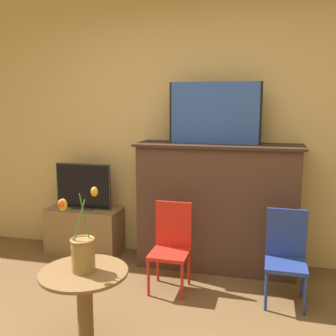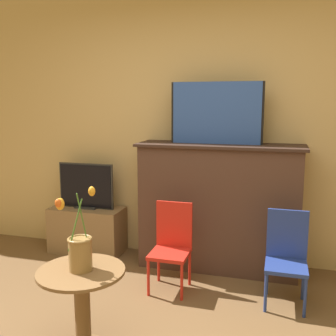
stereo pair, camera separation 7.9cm
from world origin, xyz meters
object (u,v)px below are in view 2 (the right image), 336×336
Objects in this scene: tv_monitor at (86,187)px; chair_blue at (286,254)px; painting at (216,113)px; vase_tulips at (79,249)px; chair_red at (172,242)px.

tv_monitor reaches higher than chair_blue.
chair_blue is (0.66, -0.53, -1.08)m from painting.
painting is 1.37m from chair_blue.
chair_blue is 1.63m from vase_tulips.
tv_monitor is at bearing 116.36° from vase_tulips.
chair_red and chair_blue have the same top height.
tv_monitor reaches higher than chair_red.
tv_monitor is 1.25m from chair_red.
painting is 1.41× the size of tv_monitor.
chair_red is at bearing -179.77° from chair_blue.
painting is at bearing 141.36° from chair_blue.
painting is at bearing 69.37° from vase_tulips.
chair_blue is at bearing -38.64° from painting.
vase_tulips is at bearing -106.93° from chair_red.
tv_monitor is 1.74m from vase_tulips.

